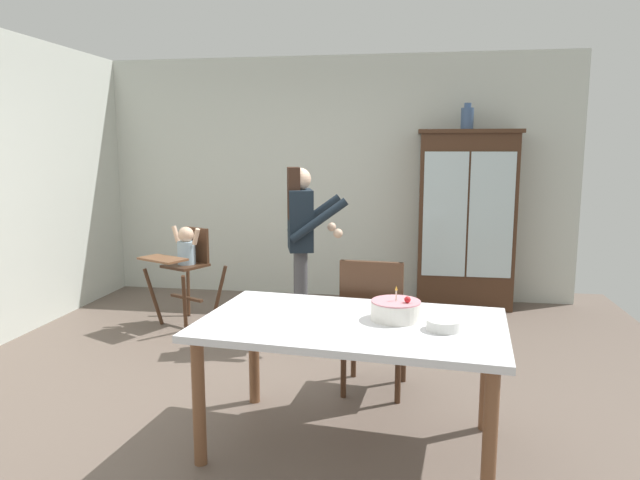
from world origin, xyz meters
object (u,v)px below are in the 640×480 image
(ceramic_vase, at_px, (467,118))
(birthday_cake, at_px, (396,310))
(serving_bowl, at_px, (444,325))
(high_chair_with_toddler, at_px, (186,257))
(china_cabinet, at_px, (466,219))
(dining_chair_far_side, at_px, (373,317))
(dining_table, at_px, (352,335))
(adult_person, at_px, (301,233))

(ceramic_vase, height_order, birthday_cake, ceramic_vase)
(ceramic_vase, distance_m, serving_bowl, 3.49)
(high_chair_with_toddler, height_order, birthday_cake, high_chair_with_toddler)
(china_cabinet, height_order, ceramic_vase, ceramic_vase)
(high_chair_with_toddler, height_order, serving_bowl, high_chair_with_toddler)
(ceramic_vase, bearing_deg, birthday_cake, -101.25)
(birthday_cake, bearing_deg, high_chair_with_toddler, 135.76)
(ceramic_vase, relative_size, birthday_cake, 0.96)
(china_cabinet, height_order, dining_chair_far_side, china_cabinet)
(dining_table, relative_size, serving_bowl, 9.76)
(dining_table, xyz_separation_m, serving_bowl, (0.49, -0.08, 0.11))
(ceramic_vase, xyz_separation_m, serving_bowl, (-0.36, -3.24, -1.23))
(ceramic_vase, bearing_deg, china_cabinet, -8.13)
(birthday_cake, bearing_deg, dining_table, -164.37)
(china_cabinet, xyz_separation_m, adult_person, (-1.51, -1.41, 0.02))
(ceramic_vase, height_order, dining_table, ceramic_vase)
(ceramic_vase, xyz_separation_m, high_chair_with_toddler, (-2.68, -1.08, -1.35))
(adult_person, distance_m, dining_chair_far_side, 1.32)
(adult_person, bearing_deg, dining_chair_far_side, -161.64)
(adult_person, bearing_deg, ceramic_vase, -61.78)
(high_chair_with_toddler, distance_m, serving_bowl, 3.17)
(birthday_cake, xyz_separation_m, dining_chair_far_side, (-0.17, 0.64, -0.24))
(china_cabinet, relative_size, dining_chair_far_side, 1.96)
(high_chair_with_toddler, distance_m, birthday_cake, 2.89)
(serving_bowl, bearing_deg, china_cabinet, 83.20)
(dining_table, height_order, dining_chair_far_side, dining_chair_far_side)
(adult_person, xyz_separation_m, serving_bowl, (1.12, -1.83, -0.20))
(china_cabinet, bearing_deg, ceramic_vase, 171.87)
(serving_bowl, bearing_deg, high_chair_with_toddler, 137.03)
(dining_chair_far_side, bearing_deg, china_cabinet, -103.42)
(birthday_cake, relative_size, dining_chair_far_side, 0.29)
(ceramic_vase, distance_m, adult_person, 2.29)
(ceramic_vase, distance_m, dining_chair_far_side, 2.95)
(adult_person, relative_size, serving_bowl, 8.50)
(dining_table, distance_m, birthday_cake, 0.29)
(birthday_cake, bearing_deg, china_cabinet, 78.28)
(adult_person, xyz_separation_m, dining_table, (0.63, -1.74, -0.31))
(china_cabinet, xyz_separation_m, dining_chair_far_side, (-0.81, -2.45, -0.39))
(china_cabinet, distance_m, serving_bowl, 3.27)
(adult_person, distance_m, serving_bowl, 2.15)
(china_cabinet, bearing_deg, high_chair_with_toddler, -158.29)
(high_chair_with_toddler, bearing_deg, birthday_cake, -18.38)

